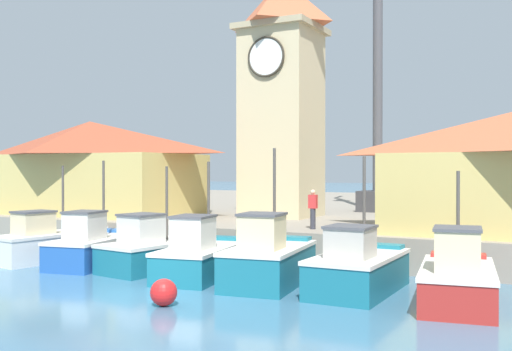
{
  "coord_description": "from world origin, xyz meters",
  "views": [
    {
      "loc": [
        11.09,
        -14.02,
        3.75
      ],
      "look_at": [
        -1.13,
        9.11,
        3.5
      ],
      "focal_mm": 42.0,
      "sensor_mm": 36.0,
      "label": 1
    }
  ],
  "objects": [
    {
      "name": "fishing_boat_left_outer",
      "position": [
        -5.43,
        3.73,
        0.73
      ],
      "size": [
        2.71,
        4.76,
        4.12
      ],
      "color": "#2356A8",
      "rests_on": "ground"
    },
    {
      "name": "port_crane_near",
      "position": [
        1.05,
        20.18,
        9.68
      ],
      "size": [
        3.56,
        8.41,
        22.09
      ],
      "color": "#353539",
      "rests_on": "quay_wharf"
    },
    {
      "name": "fishing_boat_left_inner",
      "position": [
        -2.69,
        3.98,
        0.72
      ],
      "size": [
        2.72,
        4.64,
        3.88
      ],
      "color": "#196B7F",
      "rests_on": "ground"
    },
    {
      "name": "fishing_boat_center",
      "position": [
        2.38,
        3.35,
        0.81
      ],
      "size": [
        2.69,
        4.58,
        4.47
      ],
      "color": "#196B7F",
      "rests_on": "ground"
    },
    {
      "name": "dock_worker_near_tower",
      "position": [
        1.74,
        8.67,
        2.17
      ],
      "size": [
        0.34,
        0.22,
        1.62
      ],
      "color": "#33333D",
      "rests_on": "quay_wharf"
    },
    {
      "name": "quay_wharf",
      "position": [
        0.0,
        27.11,
        0.66
      ],
      "size": [
        120.0,
        40.0,
        1.32
      ],
      "primitive_type": "cube",
      "color": "gray",
      "rests_on": "ground"
    },
    {
      "name": "fishing_boat_mid_right",
      "position": [
        5.33,
        3.56,
        0.73
      ],
      "size": [
        2.23,
        4.39,
        4.17
      ],
      "color": "#196B7F",
      "rests_on": "ground"
    },
    {
      "name": "ground_plane",
      "position": [
        0.0,
        0.0,
        0.0
      ],
      "size": [
        300.0,
        300.0,
        0.0
      ],
      "primitive_type": "plane",
      "color": "teal"
    },
    {
      "name": "fishing_boat_far_left",
      "position": [
        -7.96,
        3.81,
        0.73
      ],
      "size": [
        2.48,
        4.92,
        3.93
      ],
      "color": "silver",
      "rests_on": "ground"
    },
    {
      "name": "mooring_buoy",
      "position": [
        1.18,
        -0.7,
        0.37
      ],
      "size": [
        0.75,
        0.75,
        0.75
      ],
      "primitive_type": "sphere",
      "color": "red",
      "rests_on": "ground"
    },
    {
      "name": "clock_tower",
      "position": [
        -2.25,
        14.11,
        7.82
      ],
      "size": [
        3.97,
        3.97,
        13.95
      ],
      "color": "beige",
      "rests_on": "quay_wharf"
    },
    {
      "name": "fishing_boat_mid_left",
      "position": [
        -0.31,
        3.49,
        0.73
      ],
      "size": [
        2.72,
        4.87,
        4.04
      ],
      "color": "#196B7F",
      "rests_on": "ground"
    },
    {
      "name": "fishing_boat_right_inner",
      "position": [
        8.31,
        3.21,
        0.73
      ],
      "size": [
        2.61,
        4.68,
        3.72
      ],
      "color": "#AD2823",
      "rests_on": "ground"
    },
    {
      "name": "warehouse_left",
      "position": [
        -12.66,
        11.1,
        3.94
      ],
      "size": [
        12.45,
        6.32,
        5.12
      ],
      "color": "tan",
      "rests_on": "quay_wharf"
    }
  ]
}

